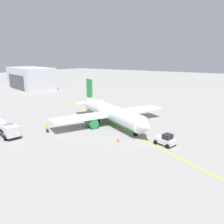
{
  "coord_description": "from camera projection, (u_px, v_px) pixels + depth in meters",
  "views": [
    {
      "loc": [
        29.46,
        -41.18,
        15.52
      ],
      "look_at": [
        0.0,
        0.0,
        3.0
      ],
      "focal_mm": 35.59,
      "sensor_mm": 36.0,
      "label": 1
    }
  ],
  "objects": [
    {
      "name": "ground_plane",
      "position": [
        112.0,
        124.0,
        52.88
      ],
      "size": [
        400.0,
        400.0,
        0.0
      ],
      "primitive_type": "plane",
      "color": "#9E9B96"
    },
    {
      "name": "fuel_tanker",
      "position": [
        4.0,
        126.0,
        45.62
      ],
      "size": [
        10.94,
        4.58,
        3.15
      ],
      "color": "#2D2D33",
      "rests_on": "ground"
    },
    {
      "name": "airplane",
      "position": [
        111.0,
        113.0,
        52.65
      ],
      "size": [
        28.31,
        27.97,
        9.66
      ],
      "color": "white",
      "rests_on": "ground"
    },
    {
      "name": "pushback_tug",
      "position": [
        166.0,
        140.0,
        40.07
      ],
      "size": [
        3.97,
        3.03,
        2.2
      ],
      "color": "silver",
      "rests_on": "ground"
    },
    {
      "name": "taxi_line_marking",
      "position": [
        112.0,
        124.0,
        52.88
      ],
      "size": [
        68.25,
        31.14,
        0.01
      ],
      "primitive_type": "cube",
      "rotation": [
        0.0,
        0.0,
        -0.43
      ],
      "color": "yellow",
      "rests_on": "ground"
    },
    {
      "name": "safety_cone_wingtip",
      "position": [
        168.0,
        142.0,
        40.72
      ],
      "size": [
        0.62,
        0.62,
        0.69
      ],
      "primitive_type": "cone",
      "color": "#F2590F",
      "rests_on": "ground"
    },
    {
      "name": "refueling_worker",
      "position": [
        47.0,
        129.0,
        46.88
      ],
      "size": [
        0.52,
        0.61,
        1.71
      ],
      "color": "navy",
      "rests_on": "ground"
    },
    {
      "name": "distant_hangar",
      "position": [
        30.0,
        78.0,
        113.51
      ],
      "size": [
        32.24,
        20.93,
        10.5
      ],
      "color": "silver",
      "rests_on": "ground"
    },
    {
      "name": "safety_cone_nose",
      "position": [
        118.0,
        140.0,
        41.9
      ],
      "size": [
        0.57,
        0.57,
        0.63
      ],
      "primitive_type": "cone",
      "color": "#F2590F",
      "rests_on": "ground"
    }
  ]
}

